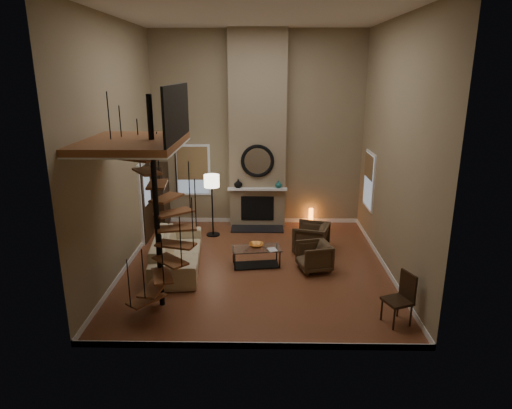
{
  "coord_description": "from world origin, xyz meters",
  "views": [
    {
      "loc": [
        0.17,
        -9.69,
        4.41
      ],
      "look_at": [
        0.0,
        0.4,
        1.4
      ],
      "focal_mm": 31.68,
      "sensor_mm": 36.0,
      "label": 1
    }
  ],
  "objects_px": {
    "sofa": "(177,251)",
    "accent_lamp": "(311,216)",
    "armchair_near": "(314,239)",
    "armchair_far": "(317,256)",
    "hutch": "(160,195)",
    "coffee_table": "(256,255)",
    "side_chair": "(402,296)",
    "floor_lamp": "(212,186)"
  },
  "relations": [
    {
      "from": "sofa",
      "to": "armchair_near",
      "type": "height_order",
      "value": "sofa"
    },
    {
      "from": "side_chair",
      "to": "coffee_table",
      "type": "bearing_deg",
      "value": 137.57
    },
    {
      "from": "accent_lamp",
      "to": "armchair_near",
      "type": "bearing_deg",
      "value": -93.62
    },
    {
      "from": "hutch",
      "to": "side_chair",
      "type": "bearing_deg",
      "value": -43.55
    },
    {
      "from": "floor_lamp",
      "to": "side_chair",
      "type": "bearing_deg",
      "value": -49.0
    },
    {
      "from": "sofa",
      "to": "hutch",
      "type": "bearing_deg",
      "value": 13.82
    },
    {
      "from": "sofa",
      "to": "coffee_table",
      "type": "relative_size",
      "value": 2.15
    },
    {
      "from": "floor_lamp",
      "to": "sofa",
      "type": "bearing_deg",
      "value": -105.83
    },
    {
      "from": "floor_lamp",
      "to": "armchair_near",
      "type": "bearing_deg",
      "value": -23.46
    },
    {
      "from": "floor_lamp",
      "to": "accent_lamp",
      "type": "relative_size",
      "value": 3.76
    },
    {
      "from": "armchair_far",
      "to": "coffee_table",
      "type": "bearing_deg",
      "value": -113.63
    },
    {
      "from": "floor_lamp",
      "to": "side_chair",
      "type": "height_order",
      "value": "floor_lamp"
    },
    {
      "from": "side_chair",
      "to": "floor_lamp",
      "type": "bearing_deg",
      "value": 131.0
    },
    {
      "from": "armchair_far",
      "to": "floor_lamp",
      "type": "height_order",
      "value": "floor_lamp"
    },
    {
      "from": "sofa",
      "to": "side_chair",
      "type": "distance_m",
      "value": 5.06
    },
    {
      "from": "coffee_table",
      "to": "armchair_near",
      "type": "bearing_deg",
      "value": 31.69
    },
    {
      "from": "hutch",
      "to": "accent_lamp",
      "type": "bearing_deg",
      "value": 3.28
    },
    {
      "from": "floor_lamp",
      "to": "accent_lamp",
      "type": "bearing_deg",
      "value": 19.42
    },
    {
      "from": "sofa",
      "to": "accent_lamp",
      "type": "xyz_separation_m",
      "value": [
        3.42,
        3.13,
        -0.15
      ]
    },
    {
      "from": "armchair_near",
      "to": "armchair_far",
      "type": "xyz_separation_m",
      "value": [
        -0.06,
        -1.12,
        0.0
      ]
    },
    {
      "from": "armchair_near",
      "to": "floor_lamp",
      "type": "distance_m",
      "value": 3.1
    },
    {
      "from": "armchair_near",
      "to": "coffee_table",
      "type": "bearing_deg",
      "value": -40.83
    },
    {
      "from": "sofa",
      "to": "floor_lamp",
      "type": "relative_size",
      "value": 1.5
    },
    {
      "from": "armchair_far",
      "to": "coffee_table",
      "type": "height_order",
      "value": "armchair_far"
    },
    {
      "from": "sofa",
      "to": "floor_lamp",
      "type": "xyz_separation_m",
      "value": [
        0.61,
        2.14,
        1.02
      ]
    },
    {
      "from": "armchair_near",
      "to": "armchair_far",
      "type": "bearing_deg",
      "value": 14.68
    },
    {
      "from": "accent_lamp",
      "to": "coffee_table",
      "type": "bearing_deg",
      "value": -117.37
    },
    {
      "from": "sofa",
      "to": "armchair_near",
      "type": "xyz_separation_m",
      "value": [
        3.28,
        0.98,
        -0.04
      ]
    },
    {
      "from": "coffee_table",
      "to": "floor_lamp",
      "type": "xyz_separation_m",
      "value": [
        -1.24,
        2.05,
        1.13
      ]
    },
    {
      "from": "armchair_near",
      "to": "sofa",
      "type": "bearing_deg",
      "value": -55.95
    },
    {
      "from": "armchair_near",
      "to": "accent_lamp",
      "type": "distance_m",
      "value": 2.16
    },
    {
      "from": "hutch",
      "to": "accent_lamp",
      "type": "height_order",
      "value": "hutch"
    },
    {
      "from": "coffee_table",
      "to": "floor_lamp",
      "type": "distance_m",
      "value": 2.65
    },
    {
      "from": "accent_lamp",
      "to": "side_chair",
      "type": "xyz_separation_m",
      "value": [
        1.08,
        -5.46,
        0.28
      ]
    },
    {
      "from": "armchair_far",
      "to": "hutch",
      "type": "bearing_deg",
      "value": -139.64
    },
    {
      "from": "sofa",
      "to": "accent_lamp",
      "type": "distance_m",
      "value": 4.63
    },
    {
      "from": "armchair_far",
      "to": "floor_lamp",
      "type": "xyz_separation_m",
      "value": [
        -2.62,
        2.28,
        1.06
      ]
    },
    {
      "from": "armchair_near",
      "to": "coffee_table",
      "type": "height_order",
      "value": "armchair_near"
    },
    {
      "from": "armchair_far",
      "to": "floor_lamp",
      "type": "distance_m",
      "value": 3.63
    },
    {
      "from": "sofa",
      "to": "floor_lamp",
      "type": "height_order",
      "value": "floor_lamp"
    },
    {
      "from": "armchair_near",
      "to": "accent_lamp",
      "type": "height_order",
      "value": "armchair_near"
    },
    {
      "from": "floor_lamp",
      "to": "side_chair",
      "type": "xyz_separation_m",
      "value": [
        3.89,
        -4.47,
        -0.89
      ]
    }
  ]
}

